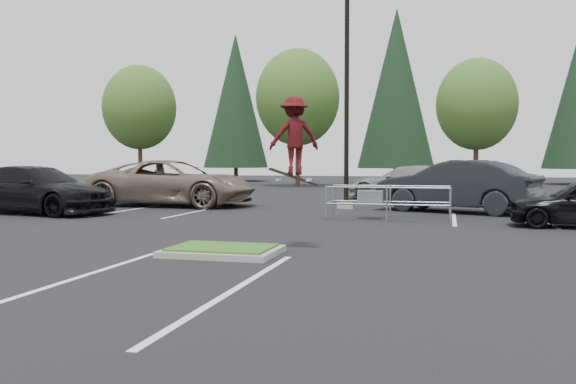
% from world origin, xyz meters
% --- Properties ---
extents(ground, '(120.00, 120.00, 0.00)m').
position_xyz_m(ground, '(0.00, 0.00, 0.00)').
color(ground, black).
rests_on(ground, ground).
extents(grass_median, '(2.20, 1.60, 0.16)m').
position_xyz_m(grass_median, '(0.00, 0.00, 0.08)').
color(grass_median, '#A09F95').
rests_on(grass_median, ground).
extents(stall_lines, '(22.62, 17.60, 0.01)m').
position_xyz_m(stall_lines, '(-1.35, 6.02, 0.00)').
color(stall_lines, silver).
rests_on(stall_lines, ground).
extents(light_pole, '(0.70, 0.60, 10.12)m').
position_xyz_m(light_pole, '(0.50, 12.00, 4.56)').
color(light_pole, '#A09F95').
rests_on(light_pole, ground).
extents(decid_a, '(5.44, 5.44, 8.91)m').
position_xyz_m(decid_a, '(-18.01, 30.03, 5.58)').
color(decid_a, '#38281C').
rests_on(decid_a, ground).
extents(decid_b, '(5.89, 5.89, 9.64)m').
position_xyz_m(decid_b, '(-6.01, 30.53, 6.04)').
color(decid_b, '#38281C').
rests_on(decid_b, ground).
extents(decid_c, '(5.12, 5.12, 8.38)m').
position_xyz_m(decid_c, '(5.99, 29.83, 5.25)').
color(decid_c, '#38281C').
rests_on(decid_c, ground).
extents(conif_a, '(5.72, 5.72, 13.00)m').
position_xyz_m(conif_a, '(-14.00, 40.00, 7.10)').
color(conif_a, '#38281C').
rests_on(conif_a, ground).
extents(conif_b, '(6.38, 6.38, 14.50)m').
position_xyz_m(conif_b, '(0.00, 40.50, 7.85)').
color(conif_b, '#38281C').
rests_on(conif_b, ground).
extents(cart_corral, '(3.81, 1.41, 1.08)m').
position_xyz_m(cart_corral, '(2.07, 8.00, 0.68)').
color(cart_corral, gray).
rests_on(cart_corral, ground).
extents(skateboarder, '(1.20, 1.03, 1.84)m').
position_xyz_m(skateboarder, '(1.20, 1.00, 2.35)').
color(skateboarder, black).
rests_on(skateboarder, ground).
extents(car_l_tan, '(6.73, 3.15, 1.86)m').
position_xyz_m(car_l_tan, '(-6.50, 11.50, 0.93)').
color(car_l_tan, '#77675B').
rests_on(car_l_tan, ground).
extents(car_l_black, '(6.02, 3.21, 1.66)m').
position_xyz_m(car_l_black, '(-9.60, 7.00, 0.83)').
color(car_l_black, black).
rests_on(car_l_black, ground).
extents(car_r_charc, '(6.00, 3.93, 1.87)m').
position_xyz_m(car_r_charc, '(4.58, 11.33, 0.93)').
color(car_r_charc, black).
rests_on(car_r_charc, ground).
extents(car_far_silver, '(5.86, 3.16, 1.61)m').
position_xyz_m(car_far_silver, '(2.46, 18.00, 0.81)').
color(car_far_silver, '#979893').
rests_on(car_far_silver, ground).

